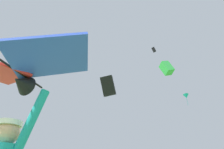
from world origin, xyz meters
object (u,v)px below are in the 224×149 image
held_stunt_kite (19,69)px  distant_kite_black_high_right (154,50)px  distant_kite_black_overhead_distant (108,86)px  distant_kite_teal_mid_right (186,96)px  distant_kite_green_low_right (167,68)px

held_stunt_kite → distant_kite_black_high_right: (-6.11, 24.73, 18.69)m
distant_kite_black_high_right → distant_kite_black_overhead_distant: bearing=-85.0°
distant_kite_black_overhead_distant → distant_kite_black_high_right: 21.13m
distant_kite_black_overhead_distant → distant_kite_teal_mid_right: size_ratio=1.02×
distant_kite_black_overhead_distant → distant_kite_black_high_right: size_ratio=1.74×
distant_kite_black_high_right → distant_kite_teal_mid_right: bearing=-2.5°
distant_kite_black_overhead_distant → distant_kite_green_low_right: 4.36m
held_stunt_kite → distant_kite_teal_mid_right: (-2.47, 24.57, 9.22)m
distant_kite_black_overhead_distant → distant_kite_black_high_right: distant_kite_black_high_right is taller
distant_kite_teal_mid_right → distant_kite_green_low_right: distant_kite_teal_mid_right is taller
held_stunt_kite → distant_kite_black_overhead_distant: distant_kite_black_overhead_distant is taller
distant_kite_green_low_right → distant_kite_black_high_right: bearing=109.2°
held_stunt_kite → distant_kite_teal_mid_right: bearing=95.7°
distant_kite_teal_mid_right → distant_kite_green_low_right: size_ratio=1.78×
distant_kite_black_high_right → distant_kite_green_low_right: size_ratio=1.04×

